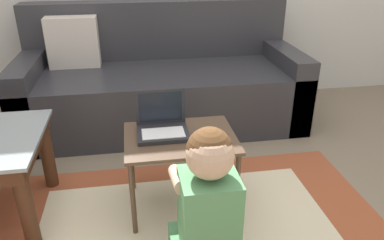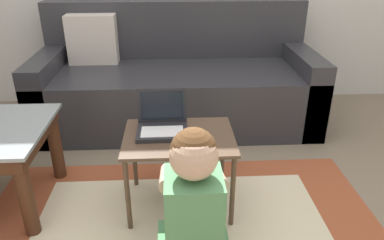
{
  "view_description": "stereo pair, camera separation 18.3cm",
  "coord_description": "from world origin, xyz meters",
  "px_view_note": "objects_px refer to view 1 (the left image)",
  "views": [
    {
      "loc": [
        -0.34,
        -1.39,
        1.26
      ],
      "look_at": [
        -0.07,
        0.25,
        0.47
      ],
      "focal_mm": 35.0,
      "sensor_mm": 36.0,
      "label": 1
    },
    {
      "loc": [
        -0.16,
        -1.41,
        1.26
      ],
      "look_at": [
        -0.07,
        0.25,
        0.47
      ],
      "focal_mm": 35.0,
      "sensor_mm": 36.0,
      "label": 2
    }
  ],
  "objects_px": {
    "laptop": "(162,127)",
    "person_seated": "(208,215)",
    "laptop_desk": "(180,146)",
    "couch": "(161,84)",
    "computer_mouse": "(201,134)"
  },
  "relations": [
    {
      "from": "laptop",
      "to": "person_seated",
      "type": "bearing_deg",
      "value": -76.35
    },
    {
      "from": "laptop_desk",
      "to": "person_seated",
      "type": "relative_size",
      "value": 0.79
    },
    {
      "from": "couch",
      "to": "laptop",
      "type": "distance_m",
      "value": 1.05
    },
    {
      "from": "laptop_desk",
      "to": "person_seated",
      "type": "xyz_separation_m",
      "value": [
        0.04,
        -0.47,
        -0.05
      ]
    },
    {
      "from": "laptop_desk",
      "to": "person_seated",
      "type": "bearing_deg",
      "value": -84.56
    },
    {
      "from": "couch",
      "to": "computer_mouse",
      "type": "bearing_deg",
      "value": -84.87
    },
    {
      "from": "laptop_desk",
      "to": "computer_mouse",
      "type": "xyz_separation_m",
      "value": [
        0.1,
        -0.02,
        0.07
      ]
    },
    {
      "from": "laptop_desk",
      "to": "laptop",
      "type": "xyz_separation_m",
      "value": [
        -0.08,
        0.05,
        0.09
      ]
    },
    {
      "from": "person_seated",
      "to": "couch",
      "type": "bearing_deg",
      "value": 91.66
    },
    {
      "from": "laptop",
      "to": "person_seated",
      "type": "distance_m",
      "value": 0.55
    },
    {
      "from": "couch",
      "to": "person_seated",
      "type": "bearing_deg",
      "value": -88.34
    },
    {
      "from": "laptop_desk",
      "to": "laptop",
      "type": "distance_m",
      "value": 0.13
    },
    {
      "from": "couch",
      "to": "computer_mouse",
      "type": "height_order",
      "value": "couch"
    },
    {
      "from": "laptop_desk",
      "to": "person_seated",
      "type": "height_order",
      "value": "person_seated"
    },
    {
      "from": "laptop",
      "to": "computer_mouse",
      "type": "xyz_separation_m",
      "value": [
        0.18,
        -0.07,
        -0.02
      ]
    }
  ]
}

